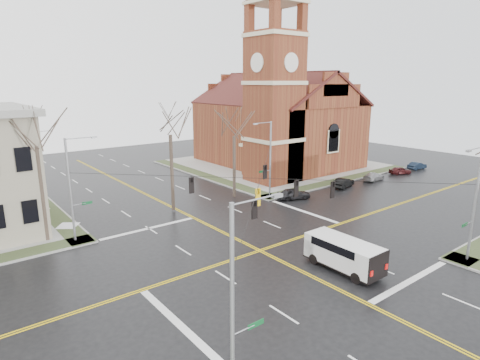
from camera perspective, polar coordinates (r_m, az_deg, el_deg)
ground at (r=33.89m, az=2.84°, el=-10.00°), size 120.00×120.00×0.00m
sidewalks at (r=33.86m, az=2.84°, el=-9.88°), size 80.00×80.00×0.17m
road_markings at (r=33.89m, az=2.84°, el=-9.99°), size 100.00×100.00×0.01m
church at (r=66.20m, az=5.17°, el=9.25°), size 24.28×27.48×27.50m
signal_pole_ne at (r=47.92m, az=4.18°, el=3.31°), size 2.75×0.22×9.00m
signal_pole_nw at (r=37.07m, az=-22.78°, el=-0.90°), size 2.75×0.22×9.00m
signal_pole_se at (r=34.95m, az=30.37°, el=-2.59°), size 2.75×0.22×9.00m
signal_pole_sw at (r=17.30m, az=-0.62°, el=-16.54°), size 2.75×0.22×9.00m
span_wires at (r=31.89m, az=2.97°, el=0.24°), size 23.02×23.02×0.03m
traffic_signals at (r=31.60m, az=3.75°, el=-1.31°), size 8.21×8.26×1.30m
streetlight_north_a at (r=53.08m, az=-26.89°, el=2.34°), size 2.30×0.20×8.00m
streetlight_north_b at (r=72.61m, az=-30.12°, el=4.70°), size 2.30×0.20×8.00m
cargo_van at (r=31.32m, az=14.18°, el=-9.81°), size 2.39×6.05×2.28m
parked_car_a at (r=48.19m, az=7.65°, el=-1.94°), size 4.26×2.88×1.35m
parked_car_b at (r=54.74m, az=14.49°, el=-0.37°), size 4.16×2.22×1.30m
parked_car_c at (r=59.82m, az=18.47°, el=0.47°), size 4.12×2.01×1.15m
parked_car_d at (r=65.33m, az=21.82°, el=1.27°), size 3.61×2.61×1.14m
parked_car_e at (r=69.99m, az=23.88°, el=1.88°), size 3.69×1.49×1.19m
tree_nw_far at (r=37.42m, az=-27.10°, el=5.13°), size 4.00×4.00×12.45m
tree_nw_near at (r=42.34m, az=-9.91°, el=7.08°), size 4.00×4.00×12.24m
tree_ne at (r=47.00m, az=-0.85°, el=6.87°), size 4.00×4.00×11.01m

